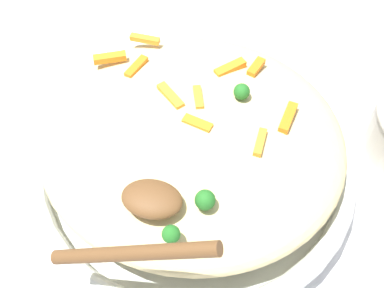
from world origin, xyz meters
TOP-DOWN VIEW (x-y plane):
  - ground_plane at (0.00, 0.00)m, footprint 2.40×2.40m
  - serving_bowl at (0.00, 0.00)m, footprint 0.37×0.37m
  - pasta_mound at (0.00, 0.00)m, footprint 0.33×0.31m
  - carrot_piece_0 at (0.10, 0.03)m, footprint 0.02×0.04m
  - carrot_piece_1 at (0.07, -0.01)m, footprint 0.01×0.03m
  - carrot_piece_2 at (-0.03, 0.02)m, footprint 0.04×0.03m
  - carrot_piece_3 at (0.02, 0.08)m, footprint 0.03×0.03m
  - carrot_piece_4 at (-0.08, 0.11)m, footprint 0.04×0.01m
  - carrot_piece_5 at (-0.11, 0.07)m, footprint 0.04×0.02m
  - carrot_piece_6 at (0.00, 0.03)m, footprint 0.02×0.03m
  - carrot_piece_7 at (0.01, -0.01)m, footprint 0.03×0.02m
  - carrot_piece_8 at (-0.08, 0.06)m, footprint 0.02×0.04m
  - carrot_piece_9 at (0.05, 0.09)m, footprint 0.02×0.03m
  - broccoli_floret_0 at (0.04, 0.04)m, footprint 0.02×0.02m
  - broccoli_floret_1 at (0.01, -0.13)m, footprint 0.02×0.02m
  - broccoli_floret_2 at (0.03, -0.09)m, footprint 0.02×0.02m
  - serving_spoon at (-0.01, -0.13)m, footprint 0.14×0.10m

SIDE VIEW (x-z plane):
  - ground_plane at x=0.00m, z-range 0.00..0.00m
  - serving_bowl at x=0.00m, z-range 0.00..0.05m
  - pasta_mound at x=0.00m, z-range 0.04..0.11m
  - carrot_piece_8 at x=-0.08m, z-range 0.10..0.11m
  - carrot_piece_4 at x=-0.08m, z-range 0.10..0.11m
  - carrot_piece_9 at x=0.05m, z-range 0.10..0.11m
  - carrot_piece_5 at x=-0.11m, z-range 0.10..0.11m
  - carrot_piece_3 at x=0.02m, z-range 0.10..0.11m
  - carrot_piece_0 at x=0.10m, z-range 0.10..0.11m
  - carrot_piece_1 at x=0.07m, z-range 0.10..0.11m
  - carrot_piece_6 at x=0.00m, z-range 0.11..0.11m
  - carrot_piece_7 at x=0.01m, z-range 0.11..0.11m
  - carrot_piece_2 at x=-0.03m, z-range 0.11..0.11m
  - broccoli_floret_1 at x=0.01m, z-range 0.10..0.12m
  - broccoli_floret_2 at x=0.03m, z-range 0.10..0.13m
  - broccoli_floret_0 at x=0.04m, z-range 0.11..0.13m
  - serving_spoon at x=-0.01m, z-range 0.09..0.17m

